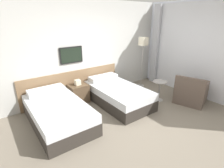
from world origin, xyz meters
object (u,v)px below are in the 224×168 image
Objects in this scene: floor_lamp at (143,46)px; side_table at (159,87)px; nightstand at (78,93)px; bed_near_door at (58,113)px; bed_near_window at (117,94)px; armchair at (191,93)px.

side_table is (-0.40, -1.10, -0.97)m from floor_lamp.
side_table is at bearing -33.38° from nightstand.
side_table is (2.73, -0.57, 0.14)m from bed_near_door.
side_table is at bearing -11.71° from bed_near_door.
bed_near_window is 1.08m from nightstand.
nightstand is 0.40× the size of floor_lamp.
floor_lamp is (3.13, 0.54, 1.12)m from bed_near_door.
bed_near_door is 1.16× the size of floor_lamp.
bed_near_window is 2.02m from armchair.
side_table is (1.89, -1.25, 0.13)m from nightstand.
floor_lamp is at bearing 9.76° from bed_near_door.
armchair is (2.48, -1.85, 0.01)m from nightstand.
bed_near_door is 3.37m from floor_lamp.
bed_near_window is 1.91m from floor_lamp.
bed_near_window reaches higher than side_table.
armchair reaches higher than bed_near_window.
bed_near_window is 1.21m from side_table.
bed_near_door is 1.08m from nightstand.
nightstand reaches higher than bed_near_window.
bed_near_door is 2.03× the size of armchair.
nightstand is 1.14× the size of side_table.
nightstand is at bearing 176.42° from floor_lamp.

